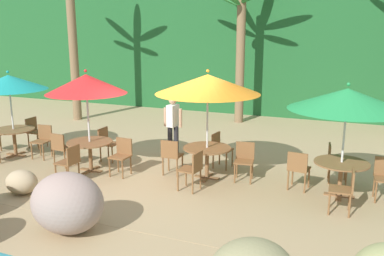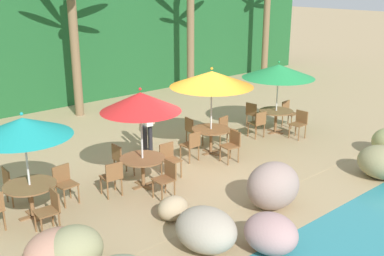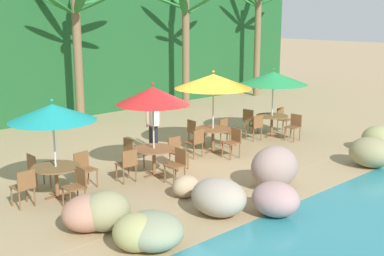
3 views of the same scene
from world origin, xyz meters
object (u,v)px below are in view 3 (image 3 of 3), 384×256
umbrella_red (153,96)px  chair_orange_right (233,141)px  chair_red_seaward (177,150)px  chair_red_left (128,163)px  chair_green_seaward (283,118)px  chair_green_inland (250,119)px  umbrella_teal (52,113)px  chair_orange_seaward (226,130)px  dining_table_green (272,119)px  umbrella_green (273,78)px  chair_teal_inland (36,168)px  chair_teal_seaward (84,167)px  chair_green_right (294,125)px  palm_tree_second (77,32)px  chair_red_inland (132,151)px  chair_teal_right (77,184)px  chair_orange_inland (194,131)px  chair_green_left (256,126)px  umbrella_orange (213,81)px  palm_tree_fourth (258,22)px  dining_table_red (154,153)px  chair_red_right (177,163)px  palm_tree_third (186,32)px  dining_table_teal (56,172)px  waiter_in_white (153,121)px  chair_teal_left (24,185)px  chair_orange_left (196,141)px

umbrella_red → chair_orange_right: size_ratio=2.84×
chair_red_seaward → chair_red_left: 1.71m
chair_green_seaward → chair_green_inland: same height
umbrella_teal → chair_orange_seaward: size_ratio=2.66×
umbrella_teal → dining_table_green: umbrella_teal is taller
umbrella_teal → umbrella_green: bearing=2.1°
chair_teal_inland → umbrella_red: 3.38m
chair_teal_seaward → chair_green_right: bearing=-5.2°
umbrella_teal → palm_tree_second: bearing=54.6°
chair_red_inland → chair_orange_seaward: (3.71, -0.06, 0.00)m
chair_teal_right → chair_red_inland: same height
dining_table_green → chair_red_inland: bearing=177.5°
chair_orange_inland → umbrella_red: bearing=-153.0°
chair_green_left → umbrella_orange: bearing=-179.7°
chair_teal_inland → chair_red_left: 2.21m
palm_tree_fourth → dining_table_red: bearing=-151.3°
umbrella_red → chair_green_left: bearing=7.0°
chair_red_right → umbrella_green: (5.64, 1.45, 1.52)m
palm_tree_second → chair_orange_seaward: bearing=-73.1°
palm_tree_fourth → palm_tree_third: bearing=-179.0°
chair_red_inland → chair_orange_inland: same height
umbrella_orange → chair_orange_right: bearing=-90.3°
dining_table_teal → umbrella_red: 3.08m
chair_teal_seaward → chair_red_inland: same height
dining_table_teal → palm_tree_fourth: bearing=23.3°
chair_teal_right → chair_green_left: (7.48, 1.16, 0.00)m
chair_orange_right → umbrella_teal: bearing=174.1°
chair_teal_right → umbrella_green: size_ratio=0.37×
dining_table_red → waiter_in_white: bearing=51.3°
dining_table_teal → dining_table_red: same height
dining_table_teal → chair_red_inland: chair_red_inland is taller
dining_table_green → chair_green_left: chair_green_left is taller
umbrella_orange → chair_green_seaward: bearing=2.6°
chair_teal_left → palm_tree_third: size_ratio=0.17×
chair_green_left → palm_tree_fourth: bearing=39.6°
palm_tree_third → umbrella_green: bearing=-104.2°
chair_orange_seaward → palm_tree_fourth: size_ratio=0.16×
umbrella_red → chair_green_seaward: (6.55, 0.76, -1.62)m
chair_teal_right → chair_green_inland: size_ratio=1.00×
umbrella_orange → chair_green_left: bearing=0.3°
chair_teal_left → palm_tree_third: palm_tree_third is taller
chair_orange_inland → chair_orange_seaward: bearing=-38.6°
chair_red_seaward → umbrella_green: (4.85, 0.53, 1.52)m
chair_teal_left → waiter_in_white: 5.19m
chair_green_inland → palm_tree_fourth: (6.71, 5.28, 3.24)m
chair_teal_seaward → chair_red_inland: bearing=12.9°
dining_table_teal → chair_green_left: chair_green_left is taller
dining_table_red → palm_tree_fourth: 14.30m
chair_red_seaward → chair_red_left: size_ratio=1.00×
chair_orange_left → chair_green_seaward: same height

